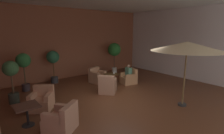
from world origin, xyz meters
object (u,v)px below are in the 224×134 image
at_px(armchair_front_left_north, 108,86).
at_px(patio_umbrella_tall_red, 187,47).
at_px(armchair_front_left_east, 129,78).
at_px(patron_by_window, 128,71).
at_px(armchair_front_left_south, 97,77).
at_px(potted_tree_left_corner, 11,76).
at_px(cafe_table_front_left, 112,77).
at_px(armchair_front_right_north, 42,101).
at_px(potted_tree_mid_left, 53,60).
at_px(cafe_table_front_right, 27,110).
at_px(iced_drink_cup, 114,72).
at_px(potted_tree_mid_right, 114,51).
at_px(armchair_front_right_south, 62,121).
at_px(potted_tree_right_corner, 24,64).

relative_size(armchair_front_left_north, patio_umbrella_tall_red, 0.41).
xyz_separation_m(armchair_front_left_east, patron_by_window, (-0.05, 0.01, 0.39)).
height_order(armchair_front_left_south, potted_tree_left_corner, potted_tree_left_corner).
distance_m(armchair_front_left_east, patio_umbrella_tall_red, 3.98).
distance_m(cafe_table_front_left, patio_umbrella_tall_red, 4.14).
bearing_deg(armchair_front_right_north, potted_tree_mid_left, 62.58).
bearing_deg(cafe_table_front_right, potted_tree_left_corner, 90.66).
bearing_deg(patio_umbrella_tall_red, iced_drink_cup, 98.09).
bearing_deg(armchair_front_right_north, armchair_front_left_south, 24.91).
height_order(cafe_table_front_left, potted_tree_mid_right, potted_tree_mid_right).
relative_size(cafe_table_front_right, potted_tree_mid_right, 0.35).
bearing_deg(patron_by_window, potted_tree_mid_left, 139.85).
relative_size(armchair_front_right_south, potted_tree_right_corner, 0.60).
distance_m(cafe_table_front_left, potted_tree_mid_right, 2.95).
bearing_deg(potted_tree_mid_right, patron_by_window, -110.07).
bearing_deg(armchair_front_left_north, potted_tree_mid_left, 113.76).
distance_m(armchair_front_left_north, patio_umbrella_tall_red, 3.83).
height_order(patio_umbrella_tall_red, potted_tree_mid_right, patio_umbrella_tall_red).
xyz_separation_m(armchair_front_left_south, potted_tree_mid_right, (2.07, 1.04, 1.22)).
xyz_separation_m(armchair_front_right_north, armchair_front_right_south, (0.01, -1.85, 0.00)).
bearing_deg(potted_tree_right_corner, armchair_front_right_north, -90.09).
height_order(armchair_front_right_south, potted_tree_left_corner, potted_tree_left_corner).
bearing_deg(potted_tree_mid_right, cafe_table_front_right, -150.19).
bearing_deg(potted_tree_right_corner, potted_tree_mid_left, 17.06).
xyz_separation_m(armchair_front_left_east, armchair_front_left_south, (-1.28, 1.26, 0.02)).
relative_size(potted_tree_mid_left, potted_tree_mid_right, 0.87).
relative_size(armchair_front_right_south, iced_drink_cup, 10.11).
relative_size(cafe_table_front_left, potted_tree_mid_right, 0.32).
xyz_separation_m(cafe_table_front_left, armchair_front_right_north, (-3.76, -0.61, -0.16)).
xyz_separation_m(armchair_front_left_east, potted_tree_left_corner, (-5.53, 0.85, 0.85)).
distance_m(armchair_front_left_south, potted_tree_mid_left, 2.58).
height_order(armchair_front_left_south, armchair_front_right_south, armchair_front_right_south).
bearing_deg(iced_drink_cup, armchair_front_right_north, -171.29).
distance_m(armchair_front_left_north, potted_tree_mid_left, 3.57).
relative_size(armchair_front_left_east, potted_tree_mid_left, 0.49).
distance_m(armchair_front_right_south, patron_by_window, 5.26).
xyz_separation_m(armchair_front_left_east, patio_umbrella_tall_red, (-0.38, -3.42, 2.00)).
xyz_separation_m(armchair_front_right_north, potted_tree_mid_left, (1.59, 3.06, 0.96)).
height_order(cafe_table_front_left, potted_tree_mid_left, potted_tree_mid_left).
height_order(patron_by_window, iced_drink_cup, patron_by_window).
relative_size(potted_tree_left_corner, potted_tree_right_corner, 0.94).
bearing_deg(potted_tree_mid_right, iced_drink_cup, -129.06).
distance_m(armchair_front_left_east, iced_drink_cup, 1.01).
height_order(cafe_table_front_left, armchair_front_right_south, armchair_front_right_south).
bearing_deg(potted_tree_mid_right, armchair_front_left_east, -108.98).
bearing_deg(iced_drink_cup, armchair_front_left_east, -13.77).
bearing_deg(iced_drink_cup, potted_tree_mid_left, 133.25).
height_order(armchair_front_left_east, armchair_front_right_south, armchair_front_right_south).
distance_m(armchair_front_left_east, armchair_front_left_south, 1.79).
bearing_deg(armchair_front_left_south, cafe_table_front_right, -148.75).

